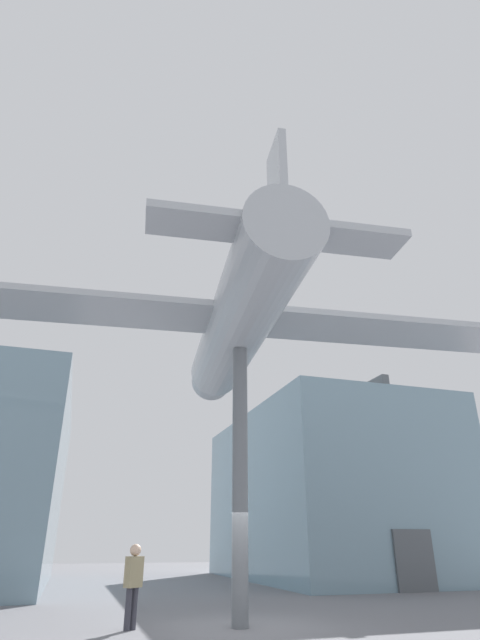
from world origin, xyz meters
name	(u,v)px	position (x,y,z in m)	size (l,w,h in m)	color
ground_plane	(240,628)	(0.00, 0.00, 0.00)	(80.00, 80.00, 0.00)	slate
glass_pavilion_right	(324,494)	(9.38, 14.04, 4.27)	(9.23, 15.40, 9.11)	#7593A3
support_pylon_central	(240,474)	(0.00, 0.00, 3.44)	(0.41, 0.41, 6.87)	slate
suspended_airplane	(238,323)	(0.03, 0.24, 7.82)	(17.81, 11.88, 3.47)	#B2B7BC
visitor_person	(133,579)	(-2.47, 0.45, 1.03)	(0.45, 0.41, 1.78)	#383842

